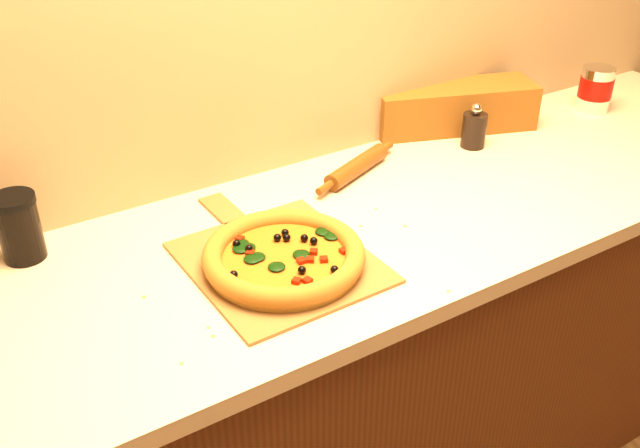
{
  "coord_description": "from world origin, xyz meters",
  "views": [
    {
      "loc": [
        -0.77,
        0.31,
        1.72
      ],
      "look_at": [
        -0.1,
        1.38,
        0.96
      ],
      "focal_mm": 40.0,
      "sensor_mm": 36.0,
      "label": 1
    }
  ],
  "objects": [
    {
      "name": "bottle_cap",
      "position": [
        -0.14,
        1.32,
        0.9
      ],
      "size": [
        0.04,
        0.04,
        0.01
      ],
      "primitive_type": "cylinder",
      "rotation": [
        0.0,
        0.0,
        -0.17
      ],
      "color": "black",
      "rests_on": "countertop"
    },
    {
      "name": "cabinet",
      "position": [
        0.0,
        1.43,
        0.43
      ],
      "size": [
        2.8,
        0.65,
        0.86
      ],
      "primitive_type": "cube",
      "color": "#48250F",
      "rests_on": "ground"
    },
    {
      "name": "countertop",
      "position": [
        0.0,
        1.43,
        0.88
      ],
      "size": [
        2.84,
        0.68,
        0.04
      ],
      "primitive_type": "cube",
      "color": "beige",
      "rests_on": "cabinet"
    },
    {
      "name": "bread_bag",
      "position": [
        0.56,
        1.71,
        0.96
      ],
      "size": [
        0.48,
        0.29,
        0.13
      ],
      "primitive_type": "cube",
      "rotation": [
        0.0,
        0.0,
        -0.35
      ],
      "color": "brown",
      "rests_on": "countertop"
    },
    {
      "name": "pizza_peel",
      "position": [
        -0.2,
        1.39,
        0.9
      ],
      "size": [
        0.35,
        0.52,
        0.01
      ],
      "rotation": [
        0.0,
        0.0,
        0.02
      ],
      "color": "brown",
      "rests_on": "countertop"
    },
    {
      "name": "rolling_pin",
      "position": [
        0.16,
        1.61,
        0.92
      ],
      "size": [
        0.31,
        0.14,
        0.04
      ],
      "rotation": [
        0.0,
        0.0,
        0.38
      ],
      "color": "#56290E",
      "rests_on": "countertop"
    },
    {
      "name": "pepper_grinder",
      "position": [
        0.52,
        1.58,
        0.95
      ],
      "size": [
        0.07,
        0.07,
        0.12
      ],
      "color": "black",
      "rests_on": "countertop"
    },
    {
      "name": "dark_jar",
      "position": [
        -0.63,
        1.67,
        0.97
      ],
      "size": [
        0.09,
        0.09,
        0.14
      ],
      "color": "black",
      "rests_on": "countertop"
    },
    {
      "name": "coffee_canister",
      "position": [
        1.01,
        1.58,
        0.97
      ],
      "size": [
        0.1,
        0.1,
        0.13
      ],
      "color": "silver",
      "rests_on": "countertop"
    },
    {
      "name": "pizza",
      "position": [
        -0.2,
        1.35,
        0.93
      ],
      "size": [
        0.33,
        0.33,
        0.05
      ],
      "color": "#AE6E2B",
      "rests_on": "pizza_peel"
    }
  ]
}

